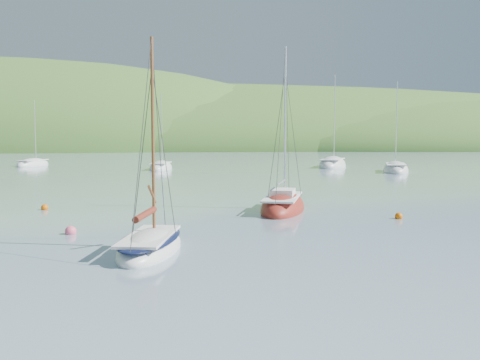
{
  "coord_description": "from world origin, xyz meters",
  "views": [
    {
      "loc": [
        -0.93,
        -20.12,
        4.38
      ],
      "look_at": [
        2.0,
        8.0,
        1.99
      ],
      "focal_mm": 40.0,
      "sensor_mm": 36.0,
      "label": 1
    }
  ],
  "objects": [
    {
      "name": "mooring_buoys",
      "position": [
        -2.62,
        6.75,
        0.12
      ],
      "size": [
        19.77,
        8.58,
        0.5
      ],
      "color": "#EC5775",
      "rests_on": "ground"
    },
    {
      "name": "distant_sloop_b",
      "position": [
        19.27,
        51.28,
        0.22
      ],
      "size": [
        6.99,
        10.2,
        13.76
      ],
      "rotation": [
        0.0,
        0.0,
        -0.41
      ],
      "color": "white",
      "rests_on": "ground"
    },
    {
      "name": "daysailer_white",
      "position": [
        -2.25,
        -0.01,
        0.2
      ],
      "size": [
        3.02,
        5.92,
        8.68
      ],
      "rotation": [
        0.0,
        0.0,
        -0.18
      ],
      "color": "white",
      "rests_on": "ground"
    },
    {
      "name": "sloop_red",
      "position": [
        4.74,
        10.22,
        0.21
      ],
      "size": [
        4.36,
        7.39,
        10.34
      ],
      "rotation": [
        0.0,
        0.0,
        -0.3
      ],
      "color": "maroon",
      "rests_on": "ground"
    },
    {
      "name": "ground",
      "position": [
        0.0,
        0.0,
        0.0
      ],
      "size": [
        700.0,
        700.0,
        0.0
      ],
      "primitive_type": "plane",
      "color": "slate",
      "rests_on": "ground"
    },
    {
      "name": "distant_sloop_a",
      "position": [
        -3.94,
        48.53,
        0.18
      ],
      "size": [
        3.56,
        7.63,
        10.49
      ],
      "rotation": [
        0.0,
        0.0,
        -0.14
      ],
      "color": "white",
      "rests_on": "ground"
    },
    {
      "name": "distant_sloop_d",
      "position": [
        24.07,
        41.01,
        0.19
      ],
      "size": [
        5.5,
        8.7,
        11.71
      ],
      "rotation": [
        0.0,
        0.0,
        -0.35
      ],
      "color": "white",
      "rests_on": "ground"
    },
    {
      "name": "shoreline_hills",
      "position": [
        -9.66,
        172.42,
        0.0
      ],
      "size": [
        690.0,
        135.0,
        56.0
      ],
      "color": "#2F6426",
      "rests_on": "ground"
    },
    {
      "name": "distant_sloop_c",
      "position": [
        -22.37,
        58.25,
        0.18
      ],
      "size": [
        4.36,
        7.53,
        10.16
      ],
      "rotation": [
        0.0,
        0.0,
        -0.28
      ],
      "color": "white",
      "rests_on": "ground"
    }
  ]
}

